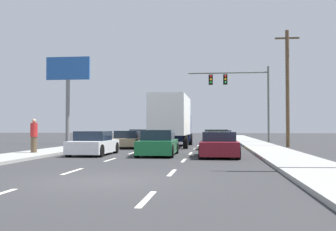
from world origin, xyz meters
TOP-DOWN VIEW (x-y plane):
  - ground_plane at (0.00, 25.00)m, footprint 140.00×140.00m
  - sidewalk_right at (6.52, 20.00)m, footprint 2.54×80.00m
  - sidewalk_left at (-6.52, 20.00)m, footprint 2.54×80.00m
  - lane_markings at (0.00, 19.64)m, footprint 3.54×57.00m
  - car_gray at (-3.58, 24.67)m, footprint 1.95×4.10m
  - car_tan at (-3.29, 18.42)m, footprint 1.96×4.47m
  - car_white at (-3.43, 10.23)m, footprint 1.91×4.29m
  - box_truck at (-0.16, 19.54)m, footprint 2.71×9.16m
  - car_green at (0.11, 10.18)m, footprint 1.97×4.46m
  - car_blue at (3.64, 24.52)m, footprint 1.99×4.45m
  - car_yellow at (3.18, 17.05)m, footprint 1.86×4.25m
  - car_maroon at (3.31, 9.58)m, footprint 1.95×4.41m
  - traffic_signal_mast at (5.05, 28.48)m, footprint 7.73×0.69m
  - utility_pole_mid at (8.54, 20.43)m, footprint 1.80×0.28m
  - roadside_billboard at (-10.03, 24.04)m, footprint 4.00×0.36m
  - pedestrian_near_corner at (-6.61, 9.78)m, footprint 0.38×0.38m

SIDE VIEW (x-z plane):
  - ground_plane at x=0.00m, z-range 0.00..0.00m
  - lane_markings at x=0.00m, z-range 0.00..0.01m
  - sidewalk_right at x=6.52m, z-range 0.00..0.14m
  - sidewalk_left at x=-6.52m, z-range 0.00..0.14m
  - car_tan at x=-3.29m, z-range -0.06..1.19m
  - car_blue at x=3.64m, z-range -0.04..1.19m
  - car_maroon at x=3.31m, z-range -0.05..1.22m
  - car_white at x=-3.43m, z-range -0.06..1.23m
  - car_gray at x=-3.58m, z-range -0.06..1.24m
  - car_yellow at x=3.18m, z-range -0.07..1.28m
  - car_green at x=0.11m, z-range -0.06..1.30m
  - pedestrian_near_corner at x=-6.61m, z-range 0.14..1.96m
  - box_truck at x=-0.16m, z-range 0.26..4.05m
  - utility_pole_mid at x=8.54m, z-range 0.14..9.00m
  - traffic_signal_mast at x=5.05m, z-range 1.76..9.09m
  - roadside_billboard at x=-10.03m, z-range 1.66..9.48m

